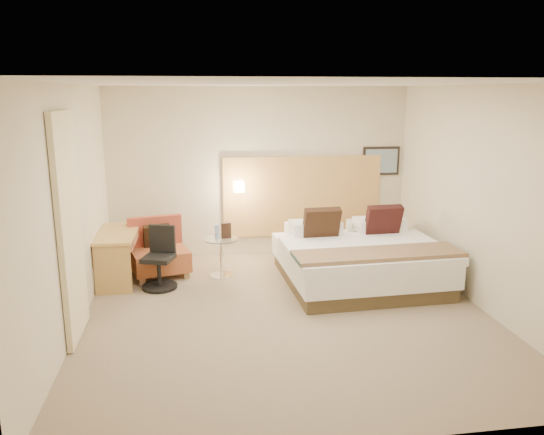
{
  "coord_description": "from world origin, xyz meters",
  "views": [
    {
      "loc": [
        -1.06,
        -5.89,
        2.6
      ],
      "look_at": [
        -0.07,
        0.67,
        1.03
      ],
      "focal_mm": 35.0,
      "sensor_mm": 36.0,
      "label": 1
    }
  ],
  "objects": [
    {
      "name": "curtain",
      "position": [
        -2.36,
        -0.25,
        1.22
      ],
      "size": [
        0.06,
        0.9,
        2.42
      ],
      "primitive_type": "cube",
      "color": "beige",
      "rests_on": "wall_left"
    },
    {
      "name": "ceiling",
      "position": [
        0.0,
        0.0,
        2.71
      ],
      "size": [
        4.8,
        5.0,
        0.02
      ],
      "primitive_type": "cube",
      "color": "silver",
      "rests_on": "floor"
    },
    {
      "name": "lounge_chair",
      "position": [
        -1.6,
        1.67,
        0.33
      ],
      "size": [
        0.93,
        0.86,
        0.83
      ],
      "color": "tan",
      "rests_on": "floor"
    },
    {
      "name": "menu_folder",
      "position": [
        -0.62,
        1.46,
        0.68
      ],
      "size": [
        0.14,
        0.09,
        0.22
      ],
      "primitive_type": "cube",
      "rotation": [
        0.0,
        0.0,
        0.3
      ],
      "color": "#341F15",
      "rests_on": "side_table"
    },
    {
      "name": "desk_chair",
      "position": [
        -1.55,
        1.12,
        0.35
      ],
      "size": [
        0.6,
        0.6,
        0.84
      ],
      "color": "black",
      "rests_on": "floor"
    },
    {
      "name": "headboard_panel",
      "position": [
        0.7,
        2.47,
        0.95
      ],
      "size": [
        2.6,
        0.04,
        1.3
      ],
      "primitive_type": "cube",
      "color": "tan",
      "rests_on": "wall_back"
    },
    {
      "name": "bed",
      "position": [
        1.19,
        0.94,
        0.34
      ],
      "size": [
        2.2,
        2.15,
        1.04
      ],
      "color": "#473923",
      "rests_on": "floor"
    },
    {
      "name": "side_table",
      "position": [
        -0.7,
        1.44,
        0.32
      ],
      "size": [
        0.64,
        0.64,
        0.57
      ],
      "color": "white",
      "rests_on": "floor"
    },
    {
      "name": "floor",
      "position": [
        0.0,
        0.0,
        -0.01
      ],
      "size": [
        4.8,
        5.0,
        0.02
      ],
      "primitive_type": "cube",
      "color": "#7F6C55",
      "rests_on": "ground"
    },
    {
      "name": "lamp_arm",
      "position": [
        -0.35,
        2.42,
        1.15
      ],
      "size": [
        0.02,
        0.12,
        0.02
      ],
      "primitive_type": "cylinder",
      "rotation": [
        1.57,
        0.0,
        0.0
      ],
      "color": "white",
      "rests_on": "wall_back"
    },
    {
      "name": "art_canvas",
      "position": [
        2.02,
        2.46,
        1.5
      ],
      "size": [
        0.54,
        0.01,
        0.39
      ],
      "primitive_type": "cube",
      "color": "gray",
      "rests_on": "wall_back"
    },
    {
      "name": "art_frame",
      "position": [
        2.02,
        2.48,
        1.5
      ],
      "size": [
        0.62,
        0.03,
        0.47
      ],
      "primitive_type": "cube",
      "color": "black",
      "rests_on": "wall_back"
    },
    {
      "name": "bottle_a",
      "position": [
        -0.75,
        1.44,
        0.67
      ],
      "size": [
        0.08,
        0.08,
        0.2
      ],
      "primitive_type": "cylinder",
      "rotation": [
        0.0,
        0.0,
        0.3
      ],
      "color": "#9CBBF2",
      "rests_on": "side_table"
    },
    {
      "name": "lamp_shade",
      "position": [
        -0.35,
        2.36,
        1.15
      ],
      "size": [
        0.15,
        0.15,
        0.15
      ],
      "primitive_type": "cube",
      "color": "#F4E3BE",
      "rests_on": "wall_back"
    },
    {
      "name": "wall_right",
      "position": [
        2.41,
        0.0,
        1.35
      ],
      "size": [
        0.02,
        5.0,
        2.7
      ],
      "primitive_type": "cube",
      "color": "beige",
      "rests_on": "floor"
    },
    {
      "name": "wall_left",
      "position": [
        -2.41,
        0.0,
        1.35
      ],
      "size": [
        0.02,
        5.0,
        2.7
      ],
      "primitive_type": "cube",
      "color": "beige",
      "rests_on": "floor"
    },
    {
      "name": "wall_front",
      "position": [
        0.0,
        -2.51,
        1.35
      ],
      "size": [
        4.8,
        0.02,
        2.7
      ],
      "primitive_type": "cube",
      "color": "beige",
      "rests_on": "floor"
    },
    {
      "name": "wall_back",
      "position": [
        0.0,
        2.51,
        1.35
      ],
      "size": [
        4.8,
        0.02,
        2.7
      ],
      "primitive_type": "cube",
      "color": "beige",
      "rests_on": "floor"
    },
    {
      "name": "desk",
      "position": [
        -2.11,
        1.47,
        0.56
      ],
      "size": [
        0.54,
        1.14,
        0.71
      ],
      "color": "tan",
      "rests_on": "floor"
    }
  ]
}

